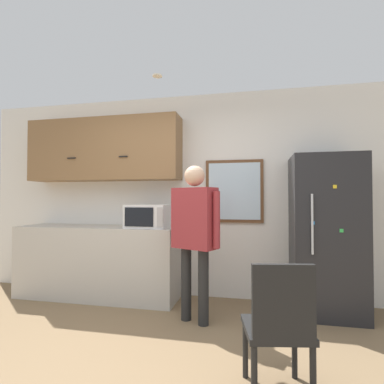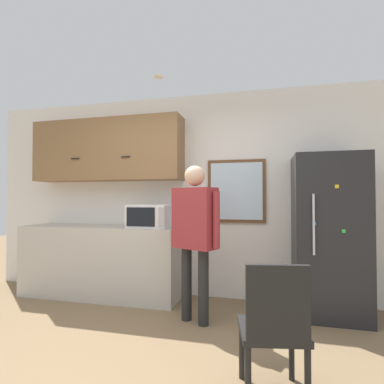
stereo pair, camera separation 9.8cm
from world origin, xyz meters
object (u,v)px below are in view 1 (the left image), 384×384
(microwave, at_px, (148,216))
(refrigerator, at_px, (326,235))
(chair, at_px, (279,324))
(person, at_px, (195,226))

(microwave, distance_m, refrigerator, 2.11)
(refrigerator, bearing_deg, chair, -111.53)
(microwave, relative_size, chair, 0.58)
(person, distance_m, chair, 1.43)
(person, bearing_deg, refrigerator, 44.54)
(microwave, xyz_separation_m, chair, (1.47, -1.56, -0.58))
(microwave, bearing_deg, person, -34.18)
(chair, bearing_deg, refrigerator, -121.96)
(refrigerator, height_order, chair, refrigerator)
(microwave, xyz_separation_m, refrigerator, (2.10, 0.05, -0.19))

